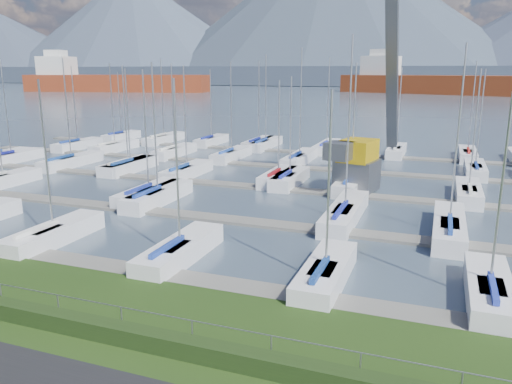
% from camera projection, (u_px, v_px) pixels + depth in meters
% --- Properties ---
extents(water, '(800.00, 540.00, 0.20)m').
position_uv_depth(water, '(424.00, 90.00, 255.59)').
color(water, '#425161').
extents(hedge, '(80.00, 0.70, 0.70)m').
position_uv_depth(hedge, '(139.00, 337.00, 18.33)').
color(hedge, '#203313').
rests_on(hedge, grass).
extents(fence, '(80.00, 0.04, 0.04)m').
position_uv_depth(fence, '(144.00, 311.00, 18.49)').
color(fence, gray).
rests_on(fence, grass).
extents(foothill, '(900.00, 80.00, 12.00)m').
position_uv_depth(foothill, '(429.00, 76.00, 317.80)').
color(foothill, '#3A4556').
rests_on(foothill, water).
extents(mountains, '(1190.00, 360.00, 115.00)m').
position_uv_depth(mountains, '(447.00, 19.00, 373.54)').
color(mountains, '#3B4557').
rests_on(mountains, water).
extents(docks, '(90.00, 41.60, 0.25)m').
position_uv_depth(docks, '(313.00, 192.00, 42.50)').
color(docks, slate).
rests_on(docks, water).
extents(crane, '(4.83, 13.39, 22.35)m').
position_uv_depth(crane, '(367.00, 125.00, 42.47)').
color(crane, '#57595E').
rests_on(crane, water).
extents(cargo_ship_west, '(88.52, 35.46, 21.50)m').
position_uv_depth(cargo_ship_west, '(109.00, 83.00, 238.24)').
color(cargo_ship_west, maroon).
rests_on(cargo_ship_west, water).
extents(cargo_ship_mid, '(105.47, 50.23, 21.50)m').
position_uv_depth(cargo_ship_mid, '(450.00, 85.00, 212.12)').
color(cargo_ship_mid, maroon).
rests_on(cargo_ship_mid, water).
extents(sailboat_fleet, '(76.24, 49.69, 13.02)m').
position_uv_depth(sailboat_fleet, '(296.00, 121.00, 45.44)').
color(sailboat_fleet, navy).
rests_on(sailboat_fleet, water).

